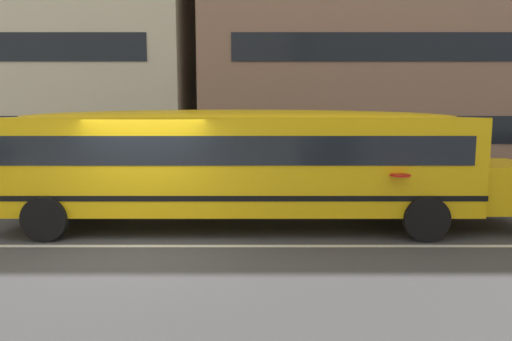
# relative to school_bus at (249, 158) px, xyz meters

# --- Properties ---
(ground_plane) EXTENTS (400.00, 400.00, 0.00)m
(ground_plane) POSITION_rel_school_bus_xyz_m (-2.08, -1.54, -1.60)
(ground_plane) COLOR #424244
(sidewalk_far) EXTENTS (120.00, 3.00, 0.01)m
(sidewalk_far) POSITION_rel_school_bus_xyz_m (-2.08, 6.35, -1.60)
(sidewalk_far) COLOR gray
(sidewalk_far) RESTS_ON ground_plane
(lane_centreline) EXTENTS (110.00, 0.16, 0.01)m
(lane_centreline) POSITION_rel_school_bus_xyz_m (-2.08, -1.54, -1.60)
(lane_centreline) COLOR silver
(lane_centreline) RESTS_ON ground_plane
(school_bus) EXTENTS (12.07, 2.86, 2.70)m
(school_bus) POSITION_rel_school_bus_xyz_m (0.00, 0.00, 0.00)
(school_bus) COLOR yellow
(school_bus) RESTS_ON ground_plane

